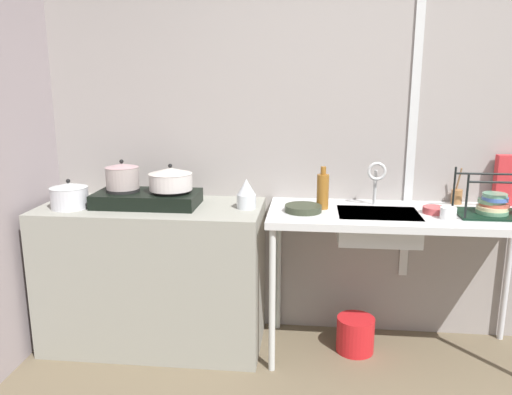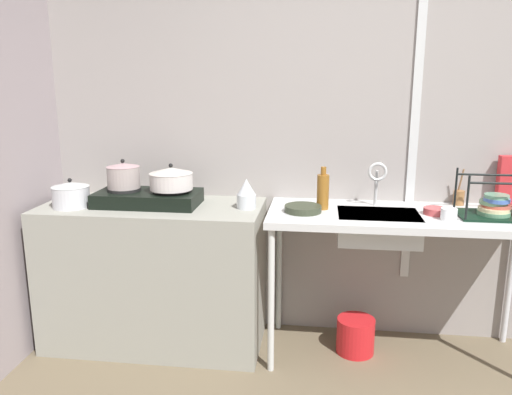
{
  "view_description": "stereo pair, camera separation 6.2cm",
  "coord_description": "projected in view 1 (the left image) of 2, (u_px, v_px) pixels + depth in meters",
  "views": [
    {
      "loc": [
        -0.54,
        -1.38,
        1.59
      ],
      "look_at": [
        -0.84,
        1.41,
        0.93
      ],
      "focal_mm": 35.62,
      "sensor_mm": 36.0,
      "label": 1
    },
    {
      "loc": [
        -0.48,
        -1.37,
        1.59
      ],
      "look_at": [
        -0.84,
        1.41,
        0.93
      ],
      "focal_mm": 35.62,
      "sensor_mm": 36.0,
      "label": 2
    }
  ],
  "objects": [
    {
      "name": "pot_on_right_burner",
      "position": [
        171.0,
        179.0,
        2.91
      ],
      "size": [
        0.25,
        0.25,
        0.15
      ],
      "color": "silver",
      "rests_on": "stove"
    },
    {
      "name": "cereal_box",
      "position": [
        511.0,
        180.0,
        2.94
      ],
      "size": [
        0.18,
        0.07,
        0.29
      ],
      "primitive_type": "cube",
      "rotation": [
        0.0,
        0.0,
        0.05
      ],
      "color": "red",
      "rests_on": "counter_sink"
    },
    {
      "name": "dish_rack",
      "position": [
        493.0,
        206.0,
        2.74
      ],
      "size": [
        0.38,
        0.26,
        0.24
      ],
      "color": "black",
      "rests_on": "counter_sink"
    },
    {
      "name": "wall_metal_strip",
      "position": [
        414.0,
        110.0,
        2.95
      ],
      "size": [
        0.05,
        0.01,
        2.05
      ],
      "primitive_type": "cube",
      "color": "silver"
    },
    {
      "name": "frying_pan",
      "position": [
        303.0,
        208.0,
        2.82
      ],
      "size": [
        0.21,
        0.21,
        0.04
      ],
      "primitive_type": "cylinder",
      "color": "#313827",
      "rests_on": "counter_sink"
    },
    {
      "name": "percolator",
      "position": [
        246.0,
        194.0,
        2.88
      ],
      "size": [
        0.11,
        0.11,
        0.17
      ],
      "color": "silver",
      "rests_on": "counter_concrete"
    },
    {
      "name": "wall_back",
      "position": [
        401.0,
        131.0,
        3.04
      ],
      "size": [
        5.11,
        0.1,
        2.57
      ],
      "primitive_type": "cube",
      "color": "gray",
      "rests_on": "ground"
    },
    {
      "name": "counter_concrete",
      "position": [
        154.0,
        275.0,
        3.06
      ],
      "size": [
        1.29,
        0.58,
        0.86
      ],
      "primitive_type": "cube",
      "color": "gray",
      "rests_on": "ground"
    },
    {
      "name": "counter_sink",
      "position": [
        401.0,
        224.0,
        2.83
      ],
      "size": [
        1.48,
        0.58,
        0.86
      ],
      "color": "silver",
      "rests_on": "ground"
    },
    {
      "name": "bucket_on_floor",
      "position": [
        355.0,
        334.0,
        3.01
      ],
      "size": [
        0.22,
        0.22,
        0.21
      ],
      "primitive_type": "cylinder",
      "color": "red",
      "rests_on": "ground"
    },
    {
      "name": "stove",
      "position": [
        147.0,
        198.0,
        2.95
      ],
      "size": [
        0.6,
        0.31,
        0.1
      ],
      "color": "black",
      "rests_on": "counter_concrete"
    },
    {
      "name": "pot_beside_stove",
      "position": [
        69.0,
        195.0,
        2.89
      ],
      "size": [
        0.21,
        0.21,
        0.17
      ],
      "color": "silver",
      "rests_on": "counter_concrete"
    },
    {
      "name": "faucet",
      "position": [
        376.0,
        176.0,
        2.91
      ],
      "size": [
        0.11,
        0.06,
        0.26
      ],
      "color": "silver",
      "rests_on": "counter_sink"
    },
    {
      "name": "bottle_by_sink",
      "position": [
        323.0,
        191.0,
        2.87
      ],
      "size": [
        0.07,
        0.07,
        0.24
      ],
      "color": "#8F5A1E",
      "rests_on": "counter_sink"
    },
    {
      "name": "sink_basin",
      "position": [
        378.0,
        226.0,
        2.82
      ],
      "size": [
        0.44,
        0.31,
        0.16
      ],
      "primitive_type": "cube",
      "color": "silver",
      "rests_on": "counter_sink"
    },
    {
      "name": "cup_by_rack",
      "position": [
        448.0,
        213.0,
        2.67
      ],
      "size": [
        0.08,
        0.08,
        0.06
      ],
      "primitive_type": "cylinder",
      "color": "white",
      "rests_on": "counter_sink"
    },
    {
      "name": "utensil_jar",
      "position": [
        457.0,
        196.0,
        3.0
      ],
      "size": [
        0.06,
        0.06,
        0.22
      ],
      "color": "#9A683B",
      "rests_on": "counter_sink"
    },
    {
      "name": "pot_on_left_burner",
      "position": [
        122.0,
        176.0,
        2.94
      ],
      "size": [
        0.19,
        0.19,
        0.17
      ],
      "color": "#A79A96",
      "rests_on": "stove"
    },
    {
      "name": "small_bowl_on_drainboard",
      "position": [
        434.0,
        210.0,
        2.79
      ],
      "size": [
        0.13,
        0.13,
        0.04
      ],
      "primitive_type": "cylinder",
      "color": "#BD4749",
      "rests_on": "counter_sink"
    }
  ]
}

